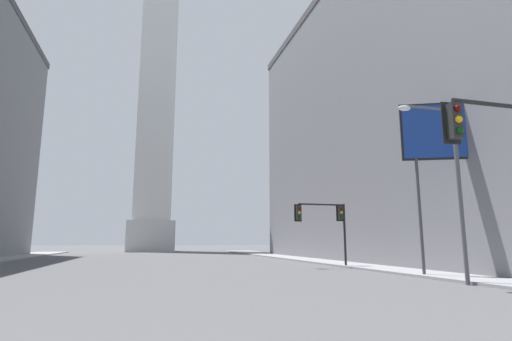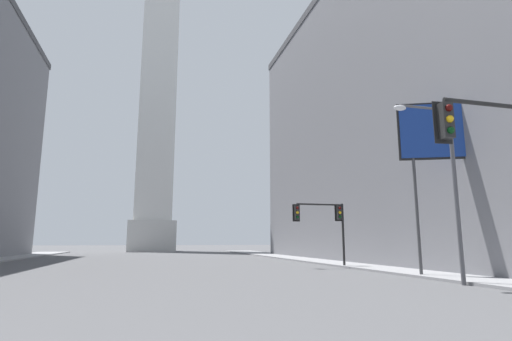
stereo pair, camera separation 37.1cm
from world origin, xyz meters
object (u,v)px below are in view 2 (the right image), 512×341
object	(u,v)px
street_lamp	(445,172)
billboard_sign	(440,137)
obelisk	(158,90)
traffic_light_mid_right	(326,219)

from	to	relation	value
street_lamp	billboard_sign	size ratio (longest dim) A/B	0.84
street_lamp	billboard_sign	world-z (taller)	billboard_sign
obelisk	traffic_light_mid_right	distance (m)	61.01
traffic_light_mid_right	street_lamp	distance (m)	12.94
obelisk	street_lamp	xyz separation A→B (m)	(13.17, -64.99, -27.47)
traffic_light_mid_right	billboard_sign	bearing A→B (deg)	-71.50
obelisk	billboard_sign	world-z (taller)	obelisk
obelisk	street_lamp	world-z (taller)	obelisk
street_lamp	billboard_sign	xyz separation A→B (m)	(2.76, 3.47, 2.82)
obelisk	billboard_sign	bearing A→B (deg)	-75.48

